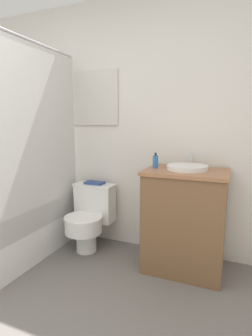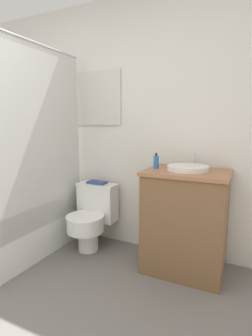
{
  "view_description": "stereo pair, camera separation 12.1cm",
  "coord_description": "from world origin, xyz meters",
  "px_view_note": "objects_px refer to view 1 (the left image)",
  "views": [
    {
      "loc": [
        1.14,
        -0.47,
        1.28
      ],
      "look_at": [
        0.29,
        1.57,
        0.91
      ],
      "focal_mm": 28.0,
      "sensor_mm": 36.0,
      "label": 1
    },
    {
      "loc": [
        1.25,
        -0.42,
        1.28
      ],
      "look_at": [
        0.29,
        1.57,
        0.91
      ],
      "focal_mm": 28.0,
      "sensor_mm": 36.0,
      "label": 2
    }
  ],
  "objects_px": {
    "soap_bottle": "(155,162)",
    "book_on_tank": "(95,183)",
    "toilet": "(90,215)",
    "sink": "(187,167)"
  },
  "relations": [
    {
      "from": "sink",
      "to": "book_on_tank",
      "type": "height_order",
      "value": "sink"
    },
    {
      "from": "sink",
      "to": "book_on_tank",
      "type": "xyz_separation_m",
      "value": [
        -0.97,
        0.11,
        -0.24
      ]
    },
    {
      "from": "soap_bottle",
      "to": "book_on_tank",
      "type": "bearing_deg",
      "value": 169.43
    },
    {
      "from": "soap_bottle",
      "to": "book_on_tank",
      "type": "xyz_separation_m",
      "value": [
        -0.69,
        0.13,
        -0.28
      ]
    },
    {
      "from": "book_on_tank",
      "to": "soap_bottle",
      "type": "bearing_deg",
      "value": -10.57
    },
    {
      "from": "soap_bottle",
      "to": "toilet",
      "type": "bearing_deg",
      "value": 178.7
    },
    {
      "from": "toilet",
      "to": "book_on_tank",
      "type": "height_order",
      "value": "book_on_tank"
    },
    {
      "from": "sink",
      "to": "book_on_tank",
      "type": "distance_m",
      "value": 1.01
    },
    {
      "from": "soap_bottle",
      "to": "book_on_tank",
      "type": "height_order",
      "value": "soap_bottle"
    },
    {
      "from": "sink",
      "to": "soap_bottle",
      "type": "xyz_separation_m",
      "value": [
        -0.28,
        -0.02,
        0.04
      ]
    }
  ]
}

